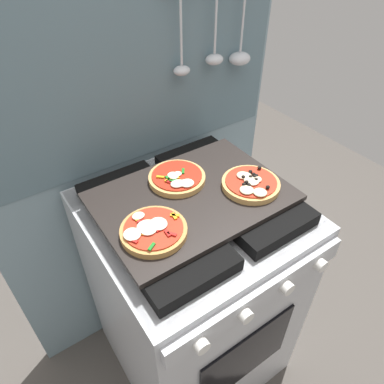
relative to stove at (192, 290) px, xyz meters
The scene contains 7 objects.
ground_plane 0.45m from the stove, 90.00° to the left, with size 4.00×4.00×0.00m, color #4C4742.
kitchen_backsplash 0.48m from the stove, 89.46° to the left, with size 1.10×0.09×1.55m.
stove is the anchor object (origin of this frame).
baking_tray 0.46m from the stove, 90.00° to the left, with size 0.54×0.38×0.02m, color black.
pizza_left 0.51m from the stove, 157.80° to the right, with size 0.17×0.17×0.03m.
pizza_right 0.51m from the stove, 22.35° to the right, with size 0.17×0.17×0.03m.
pizza_center 0.48m from the stove, 91.32° to the left, with size 0.17×0.17×0.03m.
Camera 1 is at (-0.43, -0.63, 1.57)m, focal length 32.78 mm.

